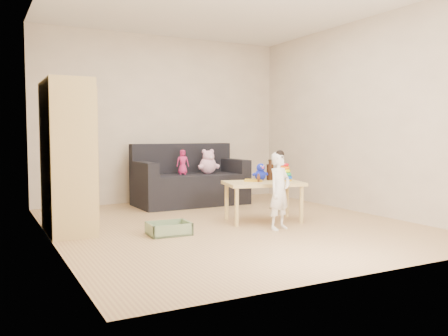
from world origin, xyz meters
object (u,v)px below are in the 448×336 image
sofa (191,189)px  toddler (280,192)px  wardrobe (67,157)px  play_table (263,202)px

sofa → toddler: size_ratio=1.96×
wardrobe → play_table: bearing=-11.6°
wardrobe → sofa: bearing=31.6°
wardrobe → sofa: (1.98, 1.22, -0.59)m
play_table → toddler: size_ratio=1.10×
sofa → play_table: (0.24, -1.67, 0.01)m
sofa → play_table: size_ratio=1.79×
wardrobe → toddler: bearing=-24.4°
sofa → play_table: play_table is taller
sofa → play_table: bearing=-83.7°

